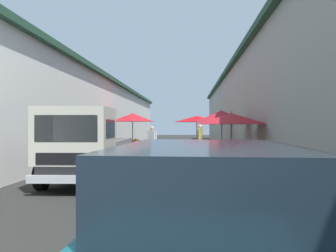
# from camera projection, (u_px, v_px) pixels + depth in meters

# --- Properties ---
(ground) EXTENTS (90.00, 90.00, 0.00)m
(ground) POSITION_uv_depth(u_px,v_px,m) (161.00, 163.00, 14.72)
(ground) COLOR #282826
(building_left_whitewash) EXTENTS (49.80, 7.50, 4.65)m
(building_left_whitewash) POSITION_uv_depth(u_px,v_px,m) (28.00, 112.00, 17.42)
(building_left_whitewash) COLOR silver
(building_left_whitewash) RESTS_ON ground
(building_right_concrete) EXTENTS (49.80, 7.50, 5.21)m
(building_right_concrete) POSITION_uv_depth(u_px,v_px,m) (310.00, 106.00, 16.50)
(building_right_concrete) COLOR #A39E93
(building_right_concrete) RESTS_ON ground
(fruit_stall_mid_lane) EXTENTS (2.50, 2.50, 2.13)m
(fruit_stall_mid_lane) POSITION_uv_depth(u_px,v_px,m) (231.00, 127.00, 11.41)
(fruit_stall_mid_lane) COLOR #9E9EA3
(fruit_stall_mid_lane) RESTS_ON ground
(fruit_stall_near_right) EXTENTS (2.60, 2.60, 2.45)m
(fruit_stall_near_right) POSITION_uv_depth(u_px,v_px,m) (133.00, 121.00, 19.94)
(fruit_stall_near_right) COLOR #9E9EA3
(fruit_stall_near_right) RESTS_ON ground
(fruit_stall_far_right) EXTENTS (2.28, 2.28, 2.34)m
(fruit_stall_far_right) POSITION_uv_depth(u_px,v_px,m) (222.00, 122.00, 14.04)
(fruit_stall_far_right) COLOR #9E9EA3
(fruit_stall_far_right) RESTS_ON ground
(fruit_stall_near_left) EXTENTS (2.72, 2.72, 2.28)m
(fruit_stall_near_left) POSITION_uv_depth(u_px,v_px,m) (196.00, 123.00, 19.71)
(fruit_stall_near_left) COLOR #9E9EA3
(fruit_stall_near_left) RESTS_ON ground
(hatchback_car) EXTENTS (3.98, 2.05, 1.45)m
(hatchback_car) POSITION_uv_depth(u_px,v_px,m) (207.00, 228.00, 2.87)
(hatchback_car) COLOR #0F4C56
(hatchback_car) RESTS_ON ground
(delivery_truck) EXTENTS (4.98, 2.10, 2.08)m
(delivery_truck) POSITION_uv_depth(u_px,v_px,m) (84.00, 147.00, 9.10)
(delivery_truck) COLOR black
(delivery_truck) RESTS_ON ground
(vendor_by_crates) EXTENTS (0.45, 0.51, 1.61)m
(vendor_by_crates) POSITION_uv_depth(u_px,v_px,m) (152.00, 140.00, 16.54)
(vendor_by_crates) COLOR #665B4C
(vendor_by_crates) RESTS_ON ground
(vendor_in_shade) EXTENTS (0.65, 0.32, 1.69)m
(vendor_in_shade) POSITION_uv_depth(u_px,v_px,m) (200.00, 138.00, 17.71)
(vendor_in_shade) COLOR navy
(vendor_in_shade) RESTS_ON ground
(parked_scooter) EXTENTS (1.65, 0.63, 1.14)m
(parked_scooter) POSITION_uv_depth(u_px,v_px,m) (93.00, 157.00, 12.34)
(parked_scooter) COLOR black
(parked_scooter) RESTS_ON ground
(plastic_stool) EXTENTS (0.30, 0.30, 0.43)m
(plastic_stool) POSITION_uv_depth(u_px,v_px,m) (274.00, 195.00, 6.26)
(plastic_stool) COLOR #1E8C3F
(plastic_stool) RESTS_ON ground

